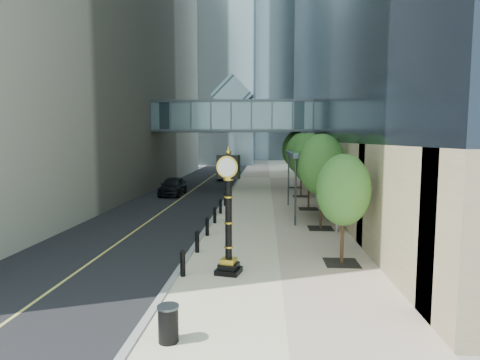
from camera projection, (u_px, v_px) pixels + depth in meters
name	position (u px, v px, depth m)	size (l,w,h in m)	color
ground	(253.00, 289.00, 14.01)	(320.00, 320.00, 0.00)	gray
road	(211.00, 178.00, 54.16)	(8.00, 180.00, 0.02)	black
sidewalk	(270.00, 178.00, 53.65)	(8.00, 180.00, 0.06)	beige
curb	(240.00, 178.00, 53.91)	(0.25, 180.00, 0.07)	gray
distant_tower_c	(246.00, 54.00, 130.18)	(22.00, 22.00, 65.00)	#91ABB7
skywalk	(233.00, 115.00, 41.20)	(17.00, 4.20, 5.80)	#43616B
entrance_canopy	(311.00, 154.00, 27.26)	(3.00, 8.00, 4.38)	#383F44
bollard_row	(211.00, 221.00, 23.06)	(0.20, 16.20, 0.90)	black
street_trees	(307.00, 157.00, 31.21)	(2.89, 28.56, 5.95)	black
street_clock	(229.00, 221.00, 15.29)	(1.07, 1.07, 4.77)	black
trash_bin	(168.00, 325.00, 10.23)	(0.52, 0.52, 0.90)	black
pedestrian	(339.00, 218.00, 22.24)	(0.57, 0.37, 1.55)	#B6AEA6
car_near	(173.00, 186.00, 37.21)	(2.01, 4.99, 1.70)	black
car_far	(226.00, 173.00, 51.43)	(1.82, 5.23, 1.72)	#222227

